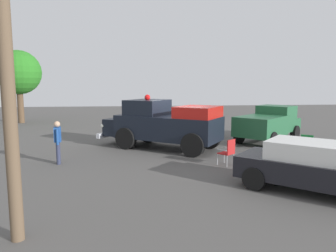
% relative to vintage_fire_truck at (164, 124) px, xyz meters
% --- Properties ---
extents(ground_plane, '(60.00, 60.00, 0.00)m').
position_rel_vintage_fire_truck_xyz_m(ground_plane, '(0.71, -0.28, -1.20)').
color(ground_plane, '#514F4C').
extents(vintage_fire_truck, '(6.12, 5.18, 2.59)m').
position_rel_vintage_fire_truck_xyz_m(vintage_fire_truck, '(0.00, 0.00, 0.00)').
color(vintage_fire_truck, black).
rests_on(vintage_fire_truck, ground).
extents(classic_hot_rod, '(4.48, 4.30, 1.46)m').
position_rel_vintage_fire_truck_xyz_m(classic_hot_rod, '(3.73, -6.67, -0.45)').
color(classic_hot_rod, black).
rests_on(classic_hot_rod, ground).
extents(parked_pickup, '(4.77, 4.55, 1.90)m').
position_rel_vintage_fire_truck_xyz_m(parked_pickup, '(5.86, 1.27, -0.21)').
color(parked_pickup, black).
rests_on(parked_pickup, ground).
extents(lawn_chair_near_truck, '(0.67, 0.67, 1.02)m').
position_rel_vintage_fire_truck_xyz_m(lawn_chair_near_truck, '(3.47, 2.89, -0.61)').
color(lawn_chair_near_truck, '#B7BABF').
rests_on(lawn_chair_near_truck, ground).
extents(lawn_chair_by_car, '(0.69, 0.69, 1.02)m').
position_rel_vintage_fire_truck_xyz_m(lawn_chair_by_car, '(2.14, -3.49, -0.61)').
color(lawn_chair_by_car, '#B7BABF').
rests_on(lawn_chair_by_car, ground).
extents(lawn_chair_spare, '(0.69, 0.69, 1.02)m').
position_rel_vintage_fire_truck_xyz_m(lawn_chair_spare, '(5.59, -2.95, -0.61)').
color(lawn_chair_spare, '#B7BABF').
rests_on(lawn_chair_spare, ground).
extents(spectator_seated, '(0.65, 0.59, 1.29)m').
position_rel_vintage_fire_truck_xyz_m(spectator_seated, '(3.35, 2.83, -0.50)').
color(spectator_seated, '#383842').
rests_on(spectator_seated, ground).
extents(spectator_standing, '(0.33, 0.65, 1.68)m').
position_rel_vintage_fire_truck_xyz_m(spectator_standing, '(-4.38, -2.49, -0.23)').
color(spectator_standing, '#2D334C').
rests_on(spectator_standing, ground).
extents(oak_tree_right, '(3.46, 3.46, 5.74)m').
position_rel_vintage_fire_truck_xyz_m(oak_tree_right, '(-10.41, 11.33, 2.78)').
color(oak_tree_right, brown).
rests_on(oak_tree_right, ground).
extents(utility_pole, '(1.45, 1.10, 7.56)m').
position_rel_vintage_fire_truck_xyz_m(utility_pole, '(-3.77, -8.66, 2.73)').
color(utility_pole, brown).
rests_on(utility_pole, ground).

